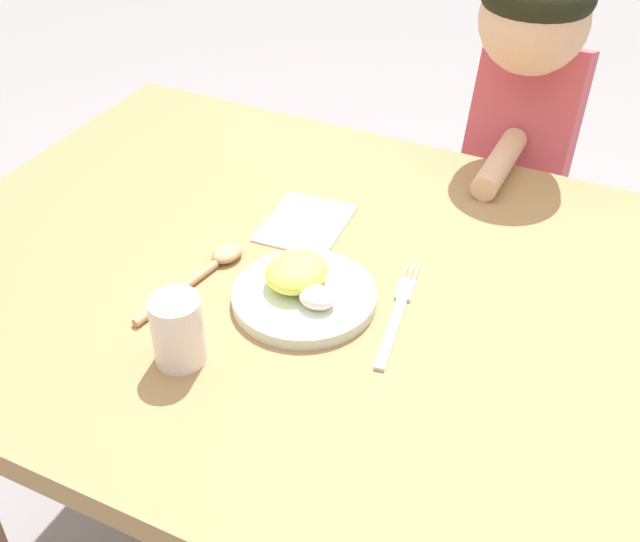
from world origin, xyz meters
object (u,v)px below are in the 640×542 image
object	(u,v)px
spoon	(209,267)
person	(513,188)
fork	(397,315)
drinking_cup	(178,330)
plate	(302,289)

from	to	relation	value
spoon	person	xyz separation A→B (m)	(0.31, 0.64, -0.13)
fork	drinking_cup	bearing A→B (deg)	122.36
person	spoon	bearing A→B (deg)	63.96
plate	spoon	size ratio (longest dim) A/B	0.93
plate	spoon	xyz separation A→B (m)	(-0.16, -0.00, -0.01)
plate	fork	size ratio (longest dim) A/B	0.88
drinking_cup	person	xyz separation A→B (m)	(0.24, 0.81, -0.17)
drinking_cup	person	size ratio (longest dim) A/B	0.09
plate	person	bearing A→B (deg)	76.30
spoon	person	distance (m)	0.72
plate	fork	bearing A→B (deg)	9.74
plate	person	xyz separation A→B (m)	(0.15, 0.63, -0.14)
fork	person	xyz separation A→B (m)	(0.02, 0.61, -0.12)
plate	fork	xyz separation A→B (m)	(0.14, 0.02, -0.02)
plate	person	size ratio (longest dim) A/B	0.19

